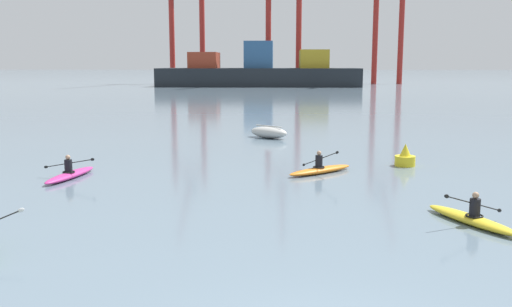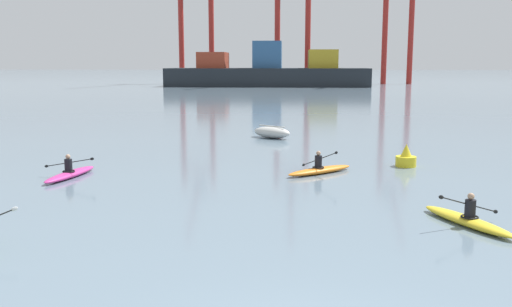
# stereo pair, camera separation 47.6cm
# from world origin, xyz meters

# --- Properties ---
(container_barge) EXTENTS (39.90, 11.61, 8.85)m
(container_barge) POSITION_xyz_m (-4.94, 104.58, 2.76)
(container_barge) COLOR #1E2328
(container_barge) RESTS_ON ground
(gantry_crane_west) EXTENTS (8.11, 21.18, 32.75)m
(gantry_crane_west) POSITION_xyz_m (-21.86, 118.58, 16.76)
(gantry_crane_west) COLOR maroon
(gantry_crane_west) RESTS_ON ground
(gantry_crane_west_mid) EXTENTS (7.79, 18.35, 32.57)m
(gantry_crane_west_mid) POSITION_xyz_m (-0.08, 114.43, 16.13)
(gantry_crane_west_mid) COLOR maroon
(gantry_crane_west_mid) RESTS_ON ground
(gantry_crane_east_mid) EXTENTS (6.87, 18.80, 32.83)m
(gantry_crane_east_mid) POSITION_xyz_m (23.12, 118.17, 16.88)
(gantry_crane_east_mid) COLOR maroon
(gantry_crane_east_mid) RESTS_ON ground
(capsized_dinghy) EXTENTS (2.75, 2.41, 0.76)m
(capsized_dinghy) POSITION_xyz_m (-1.52, 26.15, 0.35)
(capsized_dinghy) COLOR beige
(capsized_dinghy) RESTS_ON ground
(channel_buoy) EXTENTS (0.90, 0.90, 1.00)m
(channel_buoy) POSITION_xyz_m (4.72, 17.06, 0.36)
(channel_buoy) COLOR yellow
(channel_buoy) RESTS_ON ground
(kayak_orange) EXTENTS (2.99, 2.65, 1.09)m
(kayak_orange) POSITION_xyz_m (0.83, 15.21, 0.17)
(kayak_orange) COLOR orange
(kayak_orange) RESTS_ON ground
(kayak_magenta) EXTENTS (2.23, 3.45, 0.95)m
(kayak_magenta) POSITION_xyz_m (-9.19, 13.78, 0.17)
(kayak_magenta) COLOR #C13384
(kayak_magenta) RESTS_ON ground
(kayak_yellow) EXTENTS (2.04, 3.32, 1.00)m
(kayak_yellow) POSITION_xyz_m (4.59, 7.98, 0.17)
(kayak_yellow) COLOR yellow
(kayak_yellow) RESTS_ON ground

